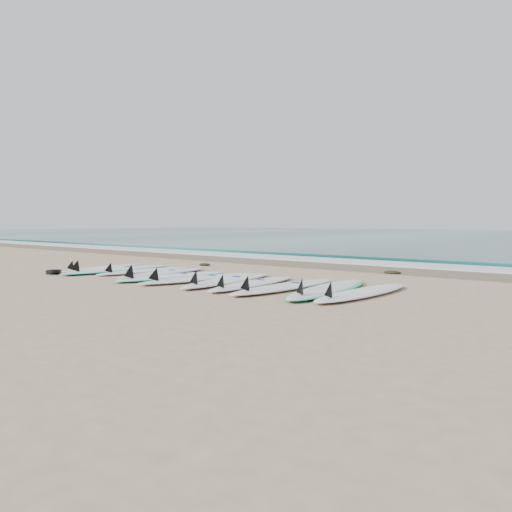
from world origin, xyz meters
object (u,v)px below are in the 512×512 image
Objects in this scene: surfboard_0 at (101,268)px; surfboard_10 at (361,292)px; surfboard_5 at (197,278)px; leash_coil at (54,272)px.

surfboard_10 reaches higher than surfboard_0.
surfboard_10 is at bearing 13.69° from surfboard_5.
surfboard_0 is 5.29× the size of leash_coil.
surfboard_5 is 1.05× the size of surfboard_10.
surfboard_5 is at bearing -173.68° from surfboard_10.
surfboard_5 reaches higher than surfboard_10.
surfboard_0 is 0.89× the size of surfboard_5.
leash_coil is at bearing -152.72° from surfboard_5.
surfboard_5 is at bearing 17.85° from leash_coil.
surfboard_0 is 6.60m from surfboard_10.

